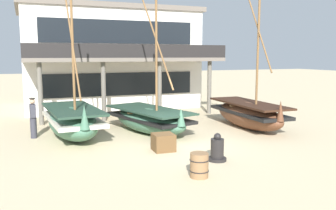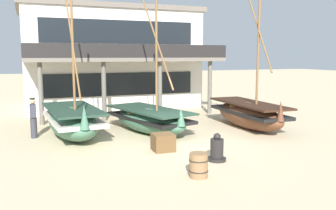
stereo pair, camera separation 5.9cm
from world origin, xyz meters
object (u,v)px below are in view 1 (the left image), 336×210
at_px(fishing_boat_centre_large, 73,121).
at_px(harbor_building_main, 108,58).
at_px(fishing_boat_near_left, 248,114).
at_px(wooden_barrel, 199,165).
at_px(cargo_crate, 163,142).
at_px(fisherman_by_hull, 33,118).
at_px(fishing_boat_far_right, 149,119).
at_px(capstan_winch, 217,150).

distance_m(fishing_boat_centre_large, harbor_building_main, 10.19).
height_order(fishing_boat_near_left, wooden_barrel, fishing_boat_near_left).
bearing_deg(fishing_boat_centre_large, cargo_crate, -50.31).
xyz_separation_m(fishing_boat_centre_large, fisherman_by_hull, (-1.52, 0.53, 0.13)).
bearing_deg(fishing_boat_far_right, fishing_boat_near_left, -10.34).
bearing_deg(fisherman_by_hull, harbor_building_main, 59.45).
height_order(fishing_boat_near_left, fishing_boat_far_right, fishing_boat_near_left).
bearing_deg(fishing_boat_near_left, capstan_winch, -134.38).
bearing_deg(fishing_boat_centre_large, capstan_winch, -52.53).
bearing_deg(capstan_winch, cargo_crate, 123.04).
xyz_separation_m(capstan_winch, wooden_barrel, (-1.27, -1.22, -0.01)).
bearing_deg(capstan_winch, fishing_boat_far_right, 97.23).
bearing_deg(wooden_barrel, fishing_boat_near_left, 45.18).
bearing_deg(fisherman_by_hull, fishing_boat_near_left, -9.30).
xyz_separation_m(cargo_crate, harbor_building_main, (0.83, 12.51, 2.94)).
distance_m(fishing_boat_centre_large, cargo_crate, 4.34).
height_order(wooden_barrel, cargo_crate, wooden_barrel).
height_order(capstan_winch, wooden_barrel, capstan_winch).
xyz_separation_m(fishing_boat_near_left, harbor_building_main, (-4.37, 10.21, 2.56)).
relative_size(fishing_boat_near_left, fishing_boat_centre_large, 1.07).
relative_size(fishing_boat_centre_large, harbor_building_main, 0.54).
height_order(fishing_boat_far_right, fisherman_by_hull, fishing_boat_far_right).
relative_size(fishing_boat_near_left, cargo_crate, 8.78).
height_order(capstan_winch, cargo_crate, capstan_winch).
bearing_deg(wooden_barrel, fisherman_by_hull, 121.33).
distance_m(fishing_boat_near_left, fishing_boat_far_right, 4.73).
bearing_deg(harbor_building_main, fishing_boat_far_right, -91.72).
bearing_deg(harbor_building_main, fisherman_by_hull, -120.55).
height_order(fishing_boat_far_right, cargo_crate, fishing_boat_far_right).
relative_size(fishing_boat_near_left, capstan_winch, 7.10).
relative_size(fishing_boat_centre_large, capstan_winch, 6.63).
bearing_deg(harbor_building_main, cargo_crate, -93.81).
height_order(fishing_boat_far_right, harbor_building_main, harbor_building_main).
bearing_deg(capstan_winch, fishing_boat_near_left, 45.62).
bearing_deg(capstan_winch, fisherman_by_hull, 133.95).
xyz_separation_m(fishing_boat_centre_large, capstan_winch, (3.94, -5.14, -0.34)).
bearing_deg(cargo_crate, fishing_boat_near_left, 23.80).
relative_size(wooden_barrel, cargo_crate, 0.94).
relative_size(fishing_boat_far_right, harbor_building_main, 0.55).
relative_size(fishing_boat_near_left, harbor_building_main, 0.58).
distance_m(fishing_boat_near_left, harbor_building_main, 11.40).
xyz_separation_m(fishing_boat_far_right, cargo_crate, (-0.55, -3.14, -0.29)).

